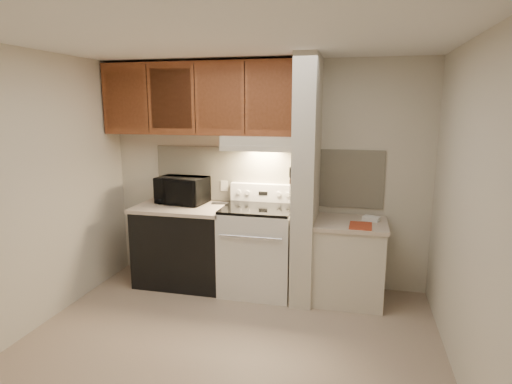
% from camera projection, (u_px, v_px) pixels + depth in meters
% --- Properties ---
extents(floor, '(3.60, 3.60, 0.00)m').
position_uv_depth(floor, '(227.00, 345.00, 3.65)').
color(floor, tan).
rests_on(floor, ground).
extents(ceiling, '(3.60, 3.60, 0.00)m').
position_uv_depth(ceiling, '(223.00, 38.00, 3.16)').
color(ceiling, white).
rests_on(ceiling, wall_back).
extents(wall_back, '(3.60, 2.50, 0.02)m').
position_uv_depth(wall_back, '(265.00, 174.00, 4.83)').
color(wall_back, beige).
rests_on(wall_back, floor).
extents(wall_left, '(0.02, 3.00, 2.50)m').
position_uv_depth(wall_left, '(33.00, 193.00, 3.81)').
color(wall_left, beige).
rests_on(wall_left, floor).
extents(wall_right, '(0.02, 3.00, 2.50)m').
position_uv_depth(wall_right, '(470.00, 216.00, 3.00)').
color(wall_right, beige).
rests_on(wall_right, floor).
extents(backsplash, '(2.60, 0.02, 0.63)m').
position_uv_depth(backsplash, '(265.00, 176.00, 4.83)').
color(backsplash, beige).
rests_on(backsplash, wall_back).
extents(range_body, '(0.76, 0.65, 0.92)m').
position_uv_depth(range_body, '(258.00, 251.00, 4.66)').
color(range_body, silver).
rests_on(range_body, floor).
extents(oven_window, '(0.50, 0.01, 0.30)m').
position_uv_depth(oven_window, '(251.00, 257.00, 4.35)').
color(oven_window, black).
rests_on(oven_window, range_body).
extents(oven_handle, '(0.65, 0.02, 0.02)m').
position_uv_depth(oven_handle, '(250.00, 237.00, 4.27)').
color(oven_handle, silver).
rests_on(oven_handle, range_body).
extents(cooktop, '(0.74, 0.64, 0.03)m').
position_uv_depth(cooktop, '(258.00, 208.00, 4.57)').
color(cooktop, black).
rests_on(cooktop, range_body).
extents(range_backguard, '(0.76, 0.08, 0.20)m').
position_uv_depth(range_backguard, '(264.00, 193.00, 4.82)').
color(range_backguard, silver).
rests_on(range_backguard, range_body).
extents(range_display, '(0.10, 0.01, 0.04)m').
position_uv_depth(range_display, '(263.00, 193.00, 4.78)').
color(range_display, black).
rests_on(range_display, range_backguard).
extents(range_knob_left_outer, '(0.05, 0.02, 0.05)m').
position_uv_depth(range_knob_left_outer, '(239.00, 192.00, 4.84)').
color(range_knob_left_outer, silver).
rests_on(range_knob_left_outer, range_backguard).
extents(range_knob_left_inner, '(0.05, 0.02, 0.05)m').
position_uv_depth(range_knob_left_inner, '(247.00, 193.00, 4.82)').
color(range_knob_left_inner, silver).
rests_on(range_knob_left_inner, range_backguard).
extents(range_knob_right_inner, '(0.05, 0.02, 0.05)m').
position_uv_depth(range_knob_right_inner, '(279.00, 194.00, 4.73)').
color(range_knob_right_inner, silver).
rests_on(range_knob_right_inner, range_backguard).
extents(range_knob_right_outer, '(0.05, 0.02, 0.05)m').
position_uv_depth(range_knob_right_outer, '(288.00, 195.00, 4.71)').
color(range_knob_right_outer, silver).
rests_on(range_knob_right_outer, range_backguard).
extents(dishwasher_front, '(1.00, 0.63, 0.87)m').
position_uv_depth(dishwasher_front, '(183.00, 246.00, 4.88)').
color(dishwasher_front, black).
rests_on(dishwasher_front, floor).
extents(left_countertop, '(1.04, 0.67, 0.04)m').
position_uv_depth(left_countertop, '(182.00, 208.00, 4.79)').
color(left_countertop, beige).
rests_on(left_countertop, dishwasher_front).
extents(spoon_rest, '(0.23, 0.10, 0.02)m').
position_uv_depth(spoon_rest, '(221.00, 203.00, 4.88)').
color(spoon_rest, black).
rests_on(spoon_rest, left_countertop).
extents(teal_jar, '(0.12, 0.12, 0.11)m').
position_uv_depth(teal_jar, '(193.00, 197.00, 4.97)').
color(teal_jar, '#1F5E50').
rests_on(teal_jar, left_countertop).
extents(outlet, '(0.08, 0.01, 0.12)m').
position_uv_depth(outlet, '(224.00, 186.00, 4.95)').
color(outlet, beige).
rests_on(outlet, backsplash).
extents(microwave, '(0.59, 0.43, 0.30)m').
position_uv_depth(microwave, '(182.00, 190.00, 4.90)').
color(microwave, black).
rests_on(microwave, left_countertop).
extents(partition_pillar, '(0.22, 0.70, 2.50)m').
position_uv_depth(partition_pillar, '(306.00, 181.00, 4.39)').
color(partition_pillar, beige).
rests_on(partition_pillar, floor).
extents(pillar_trim, '(0.01, 0.70, 0.04)m').
position_uv_depth(pillar_trim, '(295.00, 176.00, 4.40)').
color(pillar_trim, brown).
rests_on(pillar_trim, partition_pillar).
extents(knife_strip, '(0.02, 0.42, 0.04)m').
position_uv_depth(knife_strip, '(294.00, 175.00, 4.35)').
color(knife_strip, black).
rests_on(knife_strip, partition_pillar).
extents(knife_blade_a, '(0.01, 0.03, 0.16)m').
position_uv_depth(knife_blade_a, '(290.00, 187.00, 4.22)').
color(knife_blade_a, silver).
rests_on(knife_blade_a, knife_strip).
extents(knife_handle_a, '(0.02, 0.02, 0.10)m').
position_uv_depth(knife_handle_a, '(290.00, 172.00, 4.18)').
color(knife_handle_a, black).
rests_on(knife_handle_a, knife_strip).
extents(knife_blade_b, '(0.01, 0.04, 0.18)m').
position_uv_depth(knife_blade_b, '(292.00, 187.00, 4.31)').
color(knife_blade_b, silver).
rests_on(knife_blade_b, knife_strip).
extents(knife_handle_b, '(0.02, 0.02, 0.10)m').
position_uv_depth(knife_handle_b, '(292.00, 171.00, 4.27)').
color(knife_handle_b, black).
rests_on(knife_handle_b, knife_strip).
extents(knife_blade_c, '(0.01, 0.04, 0.20)m').
position_uv_depth(knife_blade_c, '(293.00, 186.00, 4.38)').
color(knife_blade_c, silver).
rests_on(knife_blade_c, knife_strip).
extents(knife_handle_c, '(0.02, 0.02, 0.10)m').
position_uv_depth(knife_handle_c, '(293.00, 170.00, 4.34)').
color(knife_handle_c, black).
rests_on(knife_handle_c, knife_strip).
extents(knife_blade_d, '(0.01, 0.04, 0.16)m').
position_uv_depth(knife_blade_d, '(294.00, 183.00, 4.45)').
color(knife_blade_d, silver).
rests_on(knife_blade_d, knife_strip).
extents(knife_handle_d, '(0.02, 0.02, 0.10)m').
position_uv_depth(knife_handle_d, '(294.00, 169.00, 4.41)').
color(knife_handle_d, black).
rests_on(knife_handle_d, knife_strip).
extents(knife_blade_e, '(0.01, 0.04, 0.18)m').
position_uv_depth(knife_blade_e, '(295.00, 183.00, 4.54)').
color(knife_blade_e, silver).
rests_on(knife_blade_e, knife_strip).
extents(knife_handle_e, '(0.02, 0.02, 0.10)m').
position_uv_depth(knife_handle_e, '(295.00, 168.00, 4.51)').
color(knife_handle_e, black).
rests_on(knife_handle_e, knife_strip).
extents(oven_mitt, '(0.03, 0.10, 0.24)m').
position_uv_depth(oven_mitt, '(296.00, 180.00, 4.58)').
color(oven_mitt, slate).
rests_on(oven_mitt, partition_pillar).
extents(right_cab_base, '(0.70, 0.60, 0.81)m').
position_uv_depth(right_cab_base, '(349.00, 263.00, 4.45)').
color(right_cab_base, beige).
rests_on(right_cab_base, floor).
extents(right_countertop, '(0.74, 0.64, 0.04)m').
position_uv_depth(right_countertop, '(350.00, 224.00, 4.36)').
color(right_countertop, beige).
rests_on(right_countertop, right_cab_base).
extents(red_folder, '(0.22, 0.30, 0.01)m').
position_uv_depth(red_folder, '(361.00, 226.00, 4.19)').
color(red_folder, '#A9391F').
rests_on(red_folder, right_countertop).
extents(white_box, '(0.19, 0.16, 0.04)m').
position_uv_depth(white_box, '(371.00, 218.00, 4.40)').
color(white_box, white).
rests_on(white_box, right_countertop).
extents(range_hood, '(0.78, 0.44, 0.15)m').
position_uv_depth(range_hood, '(261.00, 143.00, 4.55)').
color(range_hood, beige).
rests_on(range_hood, upper_cabinets).
extents(hood_lip, '(0.78, 0.04, 0.06)m').
position_uv_depth(hood_lip, '(256.00, 149.00, 4.36)').
color(hood_lip, beige).
rests_on(hood_lip, range_hood).
extents(upper_cabinets, '(2.18, 0.33, 0.77)m').
position_uv_depth(upper_cabinets, '(200.00, 99.00, 4.66)').
color(upper_cabinets, brown).
rests_on(upper_cabinets, wall_back).
extents(cab_door_a, '(0.46, 0.01, 0.63)m').
position_uv_depth(cab_door_a, '(125.00, 99.00, 4.69)').
color(cab_door_a, brown).
rests_on(cab_door_a, upper_cabinets).
extents(cab_gap_a, '(0.01, 0.01, 0.73)m').
position_uv_depth(cab_gap_a, '(148.00, 99.00, 4.63)').
color(cab_gap_a, black).
rests_on(cab_gap_a, upper_cabinets).
extents(cab_door_b, '(0.46, 0.01, 0.63)m').
position_uv_depth(cab_door_b, '(171.00, 99.00, 4.57)').
color(cab_door_b, brown).
rests_on(cab_door_b, upper_cabinets).
extents(cab_gap_b, '(0.01, 0.01, 0.73)m').
position_uv_depth(cab_gap_b, '(195.00, 99.00, 4.51)').
color(cab_gap_b, black).
rests_on(cab_gap_b, upper_cabinets).
extents(cab_door_c, '(0.46, 0.01, 0.63)m').
position_uv_depth(cab_door_c, '(219.00, 98.00, 4.45)').
color(cab_door_c, brown).
rests_on(cab_door_c, upper_cabinets).
extents(cab_gap_c, '(0.01, 0.01, 0.73)m').
position_uv_depth(cab_gap_c, '(245.00, 98.00, 4.38)').
color(cab_gap_c, black).
rests_on(cab_gap_c, upper_cabinets).
extents(cab_door_d, '(0.46, 0.01, 0.63)m').
position_uv_depth(cab_door_d, '(271.00, 98.00, 4.32)').
color(cab_door_d, brown).
rests_on(cab_door_d, upper_cabinets).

